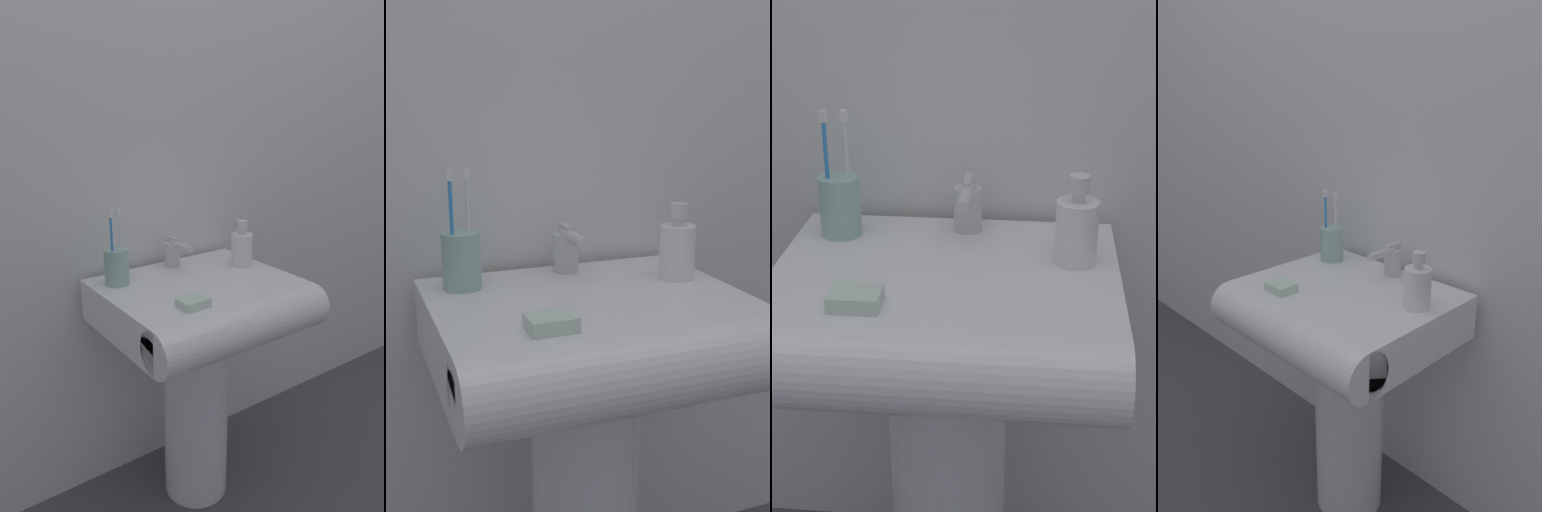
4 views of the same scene
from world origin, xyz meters
TOP-DOWN VIEW (x-y plane):
  - wall_back at (0.00, 0.25)m, footprint 5.00×0.05m
  - sink_pedestal at (0.00, 0.00)m, footprint 0.20×0.20m
  - sink_basin at (0.00, -0.05)m, footprint 0.55×0.48m
  - faucet at (0.02, 0.15)m, footprint 0.05×0.13m
  - toothbrush_cup at (-0.20, 0.12)m, footprint 0.07×0.07m
  - soap_bottle at (0.20, 0.04)m, footprint 0.07×0.07m
  - bar_soap at (-0.11, -0.14)m, footprint 0.07×0.06m

SIDE VIEW (x-z plane):
  - sink_pedestal at x=0.00m, z-range 0.00..0.61m
  - sink_basin at x=0.00m, z-range 0.61..0.74m
  - bar_soap at x=-0.11m, z-range 0.74..0.76m
  - faucet at x=0.02m, z-range 0.74..0.83m
  - toothbrush_cup at x=-0.20m, z-range 0.68..0.90m
  - soap_bottle at x=0.20m, z-range 0.72..0.87m
  - wall_back at x=0.00m, z-range 0.00..2.40m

